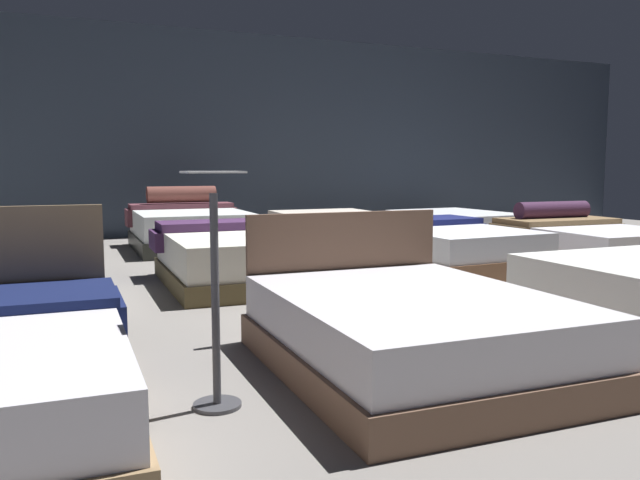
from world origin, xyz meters
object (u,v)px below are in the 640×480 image
at_px(bed_11, 455,224).
at_px(bed_7, 587,239).
at_px(bed_5, 246,257).
at_px(bed_9, 190,228).
at_px(bed_8, 8,243).
at_px(price_sign, 216,317).
at_px(bed_6, 446,247).
at_px(bed_1, 410,331).
at_px(bed_10, 334,227).

bearing_deg(bed_11, bed_7, -92.99).
height_order(bed_5, bed_9, bed_9).
bearing_deg(bed_8, price_sign, -78.45).
distance_m(bed_6, price_sign, 4.76).
distance_m(bed_9, price_sign, 6.29).
distance_m(bed_5, price_sign, 3.41).
xyz_separation_m(bed_1, bed_8, (-2.32, 6.03, -0.04)).
bearing_deg(bed_5, bed_9, 90.70).
height_order(bed_6, bed_7, bed_7).
relative_size(bed_1, bed_7, 0.91).
bearing_deg(bed_10, bed_8, -178.30).
bearing_deg(bed_5, bed_6, 1.09).
distance_m(bed_8, price_sign, 6.27).
relative_size(bed_1, bed_9, 1.00).
height_order(bed_6, bed_10, bed_6).
relative_size(bed_7, bed_11, 1.03).
distance_m(bed_8, bed_9, 2.36).
bearing_deg(bed_6, bed_9, 125.92).
bearing_deg(bed_10, bed_1, -109.37).
height_order(bed_1, bed_8, bed_1).
xyz_separation_m(bed_1, bed_5, (-0.04, 3.08, 0.03)).
relative_size(bed_11, price_sign, 1.85).
xyz_separation_m(bed_6, price_sign, (-3.55, -3.16, 0.21)).
bearing_deg(bed_1, bed_11, 54.38).
relative_size(bed_6, bed_8, 1.05).
bearing_deg(bed_5, bed_7, 2.84).
relative_size(bed_8, bed_10, 0.93).
height_order(bed_11, price_sign, price_sign).
bearing_deg(bed_7, bed_11, 91.92).
bearing_deg(bed_9, bed_11, 2.69).
height_order(bed_8, price_sign, price_sign).
bearing_deg(bed_6, bed_11, 51.13).
height_order(bed_1, bed_5, bed_1).
xyz_separation_m(bed_5, bed_11, (4.71, 3.01, -0.07)).
distance_m(bed_9, bed_10, 2.28).
height_order(bed_1, bed_11, bed_1).
height_order(bed_5, price_sign, price_sign).
relative_size(bed_1, bed_5, 1.02).
distance_m(bed_6, bed_8, 5.57).
bearing_deg(bed_10, bed_7, -49.64).
height_order(bed_7, bed_11, bed_7).
relative_size(bed_5, bed_9, 0.98).
bearing_deg(bed_9, bed_10, 2.01).
bearing_deg(bed_11, bed_10, 178.77).
relative_size(bed_8, bed_11, 0.90).
distance_m(bed_7, price_sign, 6.68).
height_order(bed_5, bed_11, bed_5).
xyz_separation_m(bed_8, price_sign, (1.14, -6.16, 0.26)).
bearing_deg(bed_11, bed_8, 177.96).
bearing_deg(price_sign, bed_9, 78.79).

